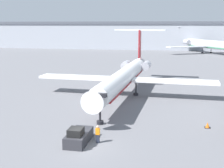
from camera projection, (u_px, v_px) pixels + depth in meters
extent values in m
plane|color=slate|center=(81.00, 147.00, 29.14)|extent=(600.00, 600.00, 0.00)
cube|color=#9EA3AD|center=(157.00, 37.00, 143.62)|extent=(180.00, 16.00, 11.28)
cube|color=#4C515B|center=(157.00, 23.00, 142.44)|extent=(180.00, 16.80, 1.20)
cylinder|color=white|center=(123.00, 77.00, 48.11)|extent=(3.66, 28.99, 2.54)
cone|color=white|center=(95.00, 101.00, 33.34)|extent=(2.62, 2.13, 2.54)
cube|color=black|center=(97.00, 95.00, 34.04)|extent=(2.18, 0.78, 0.44)
cone|color=white|center=(139.00, 64.00, 63.25)|extent=(2.39, 2.88, 2.29)
cube|color=maroon|center=(123.00, 82.00, 48.27)|extent=(3.29, 26.09, 0.20)
cube|color=white|center=(175.00, 81.00, 47.81)|extent=(13.13, 3.51, 0.36)
cube|color=white|center=(79.00, 77.00, 51.39)|extent=(13.13, 3.51, 0.36)
cylinder|color=#ADADB7|center=(146.00, 66.00, 59.20)|extent=(1.64, 3.64, 1.50)
cylinder|color=#ADADB7|center=(126.00, 65.00, 60.09)|extent=(1.64, 3.64, 1.50)
cube|color=maroon|center=(140.00, 44.00, 63.01)|extent=(0.33, 2.21, 5.63)
cube|color=white|center=(140.00, 30.00, 62.48)|extent=(10.19, 2.19, 0.20)
cylinder|color=black|center=(100.00, 116.00, 35.70)|extent=(0.24, 0.24, 2.00)
cylinder|color=black|center=(100.00, 122.00, 35.85)|extent=(0.80, 0.80, 0.40)
cylinder|color=black|center=(116.00, 88.00, 50.88)|extent=(0.24, 0.24, 2.00)
cylinder|color=black|center=(116.00, 93.00, 51.03)|extent=(0.80, 0.80, 0.40)
cylinder|color=black|center=(136.00, 89.00, 50.12)|extent=(0.24, 0.24, 2.00)
cylinder|color=black|center=(136.00, 94.00, 50.27)|extent=(0.80, 0.80, 0.40)
cube|color=#2D2D33|center=(79.00, 137.00, 30.18)|extent=(1.85, 4.18, 1.06)
cube|color=black|center=(76.00, 132.00, 29.12)|extent=(1.30, 1.50, 0.70)
cube|color=black|center=(85.00, 132.00, 32.14)|extent=(1.67, 0.30, 0.64)
cube|color=#232838|center=(98.00, 139.00, 30.13)|extent=(0.32, 0.20, 0.84)
cube|color=orange|center=(98.00, 131.00, 29.99)|extent=(0.40, 0.24, 0.66)
sphere|color=tan|center=(98.00, 127.00, 29.90)|extent=(0.24, 0.24, 0.24)
cube|color=black|center=(207.00, 128.00, 34.57)|extent=(0.63, 0.63, 0.04)
cone|color=orange|center=(208.00, 125.00, 34.51)|extent=(0.45, 0.45, 0.59)
cylinder|color=white|center=(210.00, 44.00, 120.77)|extent=(18.00, 26.24, 3.20)
cone|color=white|center=(187.00, 42.00, 135.68)|extent=(4.31, 4.51, 2.88)
cube|color=#19723F|center=(210.00, 47.00, 120.97)|extent=(16.20, 23.62, 0.20)
cube|color=white|center=(187.00, 47.00, 118.87)|extent=(15.52, 11.33, 0.36)
cylinder|color=#ADADB7|center=(197.00, 42.00, 132.72)|extent=(3.28, 3.60, 2.00)
cylinder|color=#ADADB7|center=(187.00, 42.00, 131.00)|extent=(3.28, 3.60, 2.00)
cube|color=#19723F|center=(186.00, 33.00, 135.56)|extent=(1.37, 1.99, 5.00)
cube|color=white|center=(186.00, 27.00, 135.08)|extent=(8.59, 6.29, 0.20)
cylinder|color=black|center=(202.00, 51.00, 122.42)|extent=(0.24, 0.24, 1.97)
cylinder|color=black|center=(202.00, 53.00, 122.57)|extent=(0.80, 0.80, 0.40)
cylinder|color=black|center=(211.00, 51.00, 123.86)|extent=(0.24, 0.24, 1.97)
cylinder|color=black|center=(211.00, 53.00, 124.01)|extent=(0.80, 0.80, 0.40)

